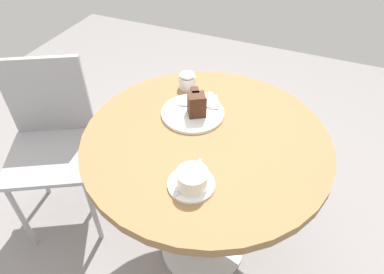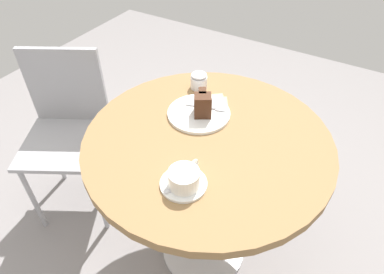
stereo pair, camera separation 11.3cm
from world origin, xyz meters
name	(u,v)px [view 1 (the left image)]	position (x,y,z in m)	size (l,w,h in m)	color
ground_plane	(202,248)	(0.00, 0.00, -0.01)	(4.40, 4.40, 0.01)	gray
cafe_table	(205,159)	(0.00, 0.00, 0.62)	(0.87, 0.87, 0.73)	olive
saucer	(191,184)	(-0.22, -0.04, 0.74)	(0.14, 0.14, 0.01)	white
coffee_cup	(193,178)	(-0.23, -0.04, 0.77)	(0.13, 0.09, 0.06)	white
teaspoon	(185,193)	(-0.27, -0.04, 0.74)	(0.05, 0.09, 0.00)	silver
cake_plate	(193,113)	(0.10, 0.09, 0.74)	(0.24, 0.24, 0.01)	white
cake_slice	(196,104)	(0.10, 0.08, 0.78)	(0.11, 0.09, 0.09)	#422619
fork	(203,107)	(0.14, 0.07, 0.75)	(0.06, 0.15, 0.00)	silver
napkin	(201,105)	(0.16, 0.08, 0.73)	(0.21, 0.21, 0.00)	tan
cafe_chair	(51,133)	(-0.01, 0.75, 0.50)	(0.52, 0.52, 0.83)	#9E9EA3
sugar_pot	(187,80)	(0.26, 0.18, 0.77)	(0.07, 0.07, 0.07)	white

